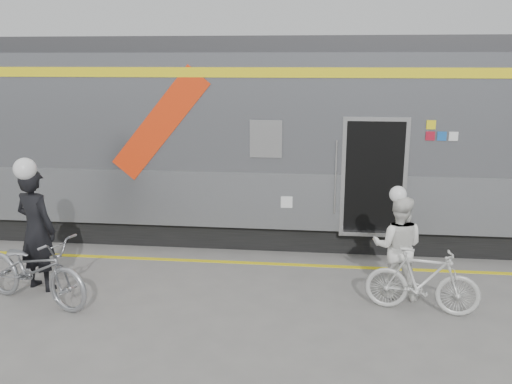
# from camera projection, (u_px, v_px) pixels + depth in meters

# --- Properties ---
(ground) EXTENTS (90.00, 90.00, 0.00)m
(ground) POSITION_uv_depth(u_px,v_px,m) (218.00, 315.00, 8.00)
(ground) COLOR slate
(ground) RESTS_ON ground
(train) EXTENTS (24.00, 3.17, 4.10)m
(train) POSITION_uv_depth(u_px,v_px,m) (264.00, 138.00, 11.53)
(train) COLOR black
(train) RESTS_ON ground
(safety_strip) EXTENTS (24.00, 0.12, 0.01)m
(safety_strip) POSITION_uv_depth(u_px,v_px,m) (239.00, 262.00, 10.07)
(safety_strip) COLOR yellow
(safety_strip) RESTS_ON ground
(man) EXTENTS (0.85, 0.70, 2.01)m
(man) POSITION_uv_depth(u_px,v_px,m) (36.00, 230.00, 8.73)
(man) COLOR black
(man) RESTS_ON ground
(bicycle_left) EXTENTS (2.24, 1.39, 1.11)m
(bicycle_left) POSITION_uv_depth(u_px,v_px,m) (33.00, 269.00, 8.29)
(bicycle_left) COLOR #999BA0
(bicycle_left) RESTS_ON ground
(woman) EXTENTS (0.90, 0.76, 1.65)m
(woman) POSITION_uv_depth(u_px,v_px,m) (398.00, 247.00, 8.49)
(woman) COLOR white
(woman) RESTS_ON ground
(bicycle_right) EXTENTS (1.72, 0.76, 1.00)m
(bicycle_right) POSITION_uv_depth(u_px,v_px,m) (422.00, 281.00, 8.00)
(bicycle_right) COLOR #BCBCB8
(bicycle_right) RESTS_ON ground
(helmet_man) EXTENTS (0.35, 0.35, 0.35)m
(helmet_man) POSITION_uv_depth(u_px,v_px,m) (29.00, 158.00, 8.45)
(helmet_man) COLOR white
(helmet_man) RESTS_ON man
(helmet_woman) EXTENTS (0.26, 0.26, 0.26)m
(helmet_woman) POSITION_uv_depth(u_px,v_px,m) (402.00, 187.00, 8.26)
(helmet_woman) COLOR white
(helmet_woman) RESTS_ON woman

